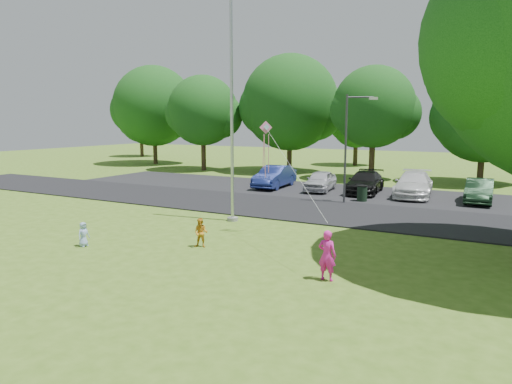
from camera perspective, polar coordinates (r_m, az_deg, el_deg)
The scene contains 13 objects.
ground at distance 15.12m, azimuth -1.25°, elevation -8.55°, with size 120.00×120.00×0.00m, color #43691B.
park_road at distance 23.16m, azimuth 9.69°, elevation -2.48°, with size 60.00×6.00×0.06m, color black.
parking_strip at distance 29.31m, azimuth 13.70°, elevation -0.24°, with size 42.00×7.00×0.06m, color black.
flagpole at distance 20.52m, azimuth -3.03°, elevation 7.83°, with size 0.50×0.50×10.00m.
street_lamp at distance 25.48m, azimuth 11.70°, elevation 6.52°, with size 1.59×0.77×5.95m.
trash_can at distance 26.41m, azimuth 13.12°, elevation -0.21°, with size 0.60×0.60×0.95m.
tree_row at distance 37.25m, azimuth 19.83°, elevation 10.14°, with size 64.35×11.94×10.88m.
horizon_trees at distance 46.57m, azimuth 24.51°, elevation 7.77°, with size 77.46×7.20×7.02m.
parked_cars at distance 29.22m, azimuth 13.60°, elevation 1.18°, with size 14.14×5.38×1.47m.
woman at distance 13.27m, azimuth 8.88°, elevation -7.82°, with size 0.54×0.35×1.47m, color #E41E9F.
child_yellow at distance 16.63m, azimuth -6.89°, elevation -5.10°, with size 0.52×0.40×1.07m, color orange.
child_blue at distance 17.80m, azimuth -20.77°, elevation -4.97°, with size 0.44×0.29×0.90m, color #95B1E5.
kite at distance 17.88m, azimuth 1.41°, elevation 6.37°, with size 4.23×4.31×2.87m.
Camera 1 is at (7.05, -12.60, 4.51)m, focal length 32.00 mm.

